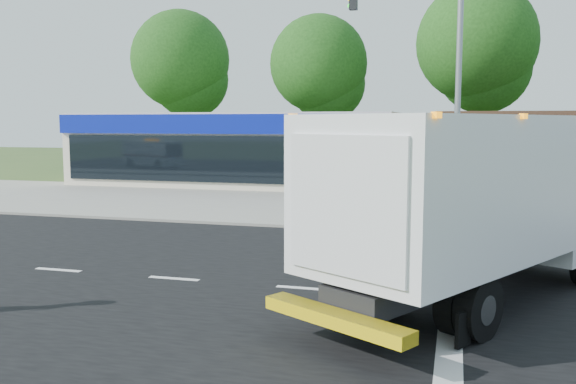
% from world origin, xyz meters
% --- Properties ---
extents(ground, '(120.00, 120.00, 0.00)m').
position_xyz_m(ground, '(0.00, 0.00, 0.00)').
color(ground, '#385123').
rests_on(ground, ground).
extents(road_asphalt, '(60.00, 14.00, 0.02)m').
position_xyz_m(road_asphalt, '(0.00, 0.00, 0.00)').
color(road_asphalt, black).
rests_on(road_asphalt, ground).
extents(sidewalk, '(60.00, 2.40, 0.12)m').
position_xyz_m(sidewalk, '(0.00, 8.20, 0.06)').
color(sidewalk, gray).
rests_on(sidewalk, ground).
extents(parking_apron, '(60.00, 9.00, 0.02)m').
position_xyz_m(parking_apron, '(0.00, 14.00, 0.01)').
color(parking_apron, gray).
rests_on(parking_apron, ground).
extents(lane_markings, '(55.20, 7.00, 0.01)m').
position_xyz_m(lane_markings, '(1.35, -1.35, 0.02)').
color(lane_markings, silver).
rests_on(lane_markings, road_asphalt).
extents(ems_box_truck, '(6.32, 8.35, 3.64)m').
position_xyz_m(ems_box_truck, '(3.32, -0.19, 2.10)').
color(ems_box_truck, black).
rests_on(ems_box_truck, ground).
extents(retail_strip_mall, '(18.00, 6.20, 4.00)m').
position_xyz_m(retail_strip_mall, '(-9.00, 19.93, 2.01)').
color(retail_strip_mall, beige).
rests_on(retail_strip_mall, ground).
extents(brown_storefront, '(10.00, 6.70, 4.00)m').
position_xyz_m(brown_storefront, '(7.00, 19.98, 2.00)').
color(brown_storefront, '#382316').
rests_on(brown_storefront, ground).
extents(traffic_signal_pole, '(3.51, 0.25, 8.00)m').
position_xyz_m(traffic_signal_pole, '(2.35, 7.60, 4.92)').
color(traffic_signal_pole, gray).
rests_on(traffic_signal_pole, ground).
extents(background_trees, '(36.77, 7.39, 12.10)m').
position_xyz_m(background_trees, '(-0.85, 28.16, 7.38)').
color(background_trees, '#332114').
rests_on(background_trees, ground).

